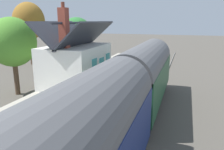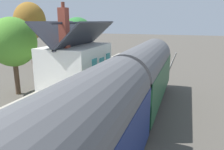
{
  "view_description": "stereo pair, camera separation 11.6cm",
  "coord_description": "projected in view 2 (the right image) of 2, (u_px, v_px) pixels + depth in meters",
  "views": [
    {
      "loc": [
        -16.32,
        -3.52,
        5.84
      ],
      "look_at": [
        -1.48,
        1.5,
        1.94
      ],
      "focal_mm": 35.26,
      "sensor_mm": 36.0,
      "label": 1
    },
    {
      "loc": [
        -16.28,
        -3.62,
        5.84
      ],
      "look_at": [
        -1.48,
        1.5,
        1.94
      ],
      "focal_mm": 35.26,
      "sensor_mm": 36.0,
      "label": 2
    }
  ],
  "objects": [
    {
      "name": "platform_edge_coping",
      "position": [
        122.0,
        83.0,
        17.64
      ],
      "size": [
        32.0,
        0.36,
        0.02
      ],
      "primitive_type": "cube",
      "color": "beige",
      "rests_on": "platform"
    },
    {
      "name": "train",
      "position": [
        125.0,
        97.0,
        10.74
      ],
      "size": [
        19.42,
        2.73,
        4.32
      ],
      "color": "black",
      "rests_on": "ground"
    },
    {
      "name": "tree_far_left",
      "position": [
        13.0,
        42.0,
        16.98
      ],
      "size": [
        3.64,
        3.57,
        6.12
      ],
      "color": "#4C3828",
      "rests_on": "ground"
    },
    {
      "name": "planter_under_sign",
      "position": [
        124.0,
        56.0,
        29.3
      ],
      "size": [
        1.09,
        0.32,
        0.61
      ],
      "color": "#9E5138",
      "rests_on": "platform"
    },
    {
      "name": "ground_plane",
      "position": [
        136.0,
        96.0,
        17.49
      ],
      "size": [
        160.0,
        160.0,
        0.0
      ],
      "primitive_type": "plane",
      "color": "#4C473F"
    },
    {
      "name": "bench_platform_end",
      "position": [
        127.0,
        59.0,
        25.69
      ],
      "size": [
        1.41,
        0.47,
        0.88
      ],
      "color": "#26727F",
      "rests_on": "platform"
    },
    {
      "name": "rail_near",
      "position": [
        156.0,
        97.0,
        16.96
      ],
      "size": [
        52.0,
        0.08,
        0.14
      ],
      "primitive_type": "cube",
      "color": "gray",
      "rests_on": "ground"
    },
    {
      "name": "tree_mid_background",
      "position": [
        30.0,
        21.0,
        28.88
      ],
      "size": [
        4.06,
        4.14,
        8.18
      ],
      "color": "#4C3828",
      "rests_on": "ground"
    },
    {
      "name": "tree_distant",
      "position": [
        77.0,
        31.0,
        28.04
      ],
      "size": [
        3.7,
        3.69,
        6.25
      ],
      "color": "#4C3828",
      "rests_on": "ground"
    },
    {
      "name": "planter_corner_building",
      "position": [
        89.0,
        65.0,
        22.32
      ],
      "size": [
        0.59,
        0.59,
        0.9
      ],
      "color": "gray",
      "rests_on": "platform"
    },
    {
      "name": "planter_by_door",
      "position": [
        73.0,
        106.0,
        11.8
      ],
      "size": [
        0.63,
        0.63,
        0.83
      ],
      "color": "#9E5138",
      "rests_on": "platform"
    },
    {
      "name": "platform",
      "position": [
        93.0,
        86.0,
        18.55
      ],
      "size": [
        32.0,
        5.4,
        0.94
      ],
      "primitive_type": "cube",
      "color": "#A39B8C",
      "rests_on": "ground"
    },
    {
      "name": "bench_mid_platform",
      "position": [
        43.0,
        110.0,
        11.22
      ],
      "size": [
        1.41,
        0.47,
        0.88
      ],
      "color": "#26727F",
      "rests_on": "platform"
    },
    {
      "name": "planter_edge_far",
      "position": [
        113.0,
        68.0,
        21.68
      ],
      "size": [
        0.39,
        0.39,
        0.66
      ],
      "color": "black",
      "rests_on": "platform"
    },
    {
      "name": "rail_far",
      "position": [
        138.0,
        95.0,
        17.42
      ],
      "size": [
        52.0,
        0.08,
        0.14
      ],
      "primitive_type": "cube",
      "color": "gray",
      "rests_on": "ground"
    },
    {
      "name": "planter_bench_right",
      "position": [
        55.0,
        103.0,
        12.61
      ],
      "size": [
        1.0,
        0.32,
        0.6
      ],
      "color": "gray",
      "rests_on": "platform"
    },
    {
      "name": "station_building",
      "position": [
        77.0,
        63.0,
        17.14
      ],
      "size": [
        6.17,
        3.99,
        6.09
      ],
      "color": "white",
      "rests_on": "platform"
    },
    {
      "name": "bench_by_lamp",
      "position": [
        122.0,
        63.0,
        23.68
      ],
      "size": [
        1.41,
        0.48,
        0.88
      ],
      "color": "#26727F",
      "rests_on": "platform"
    },
    {
      "name": "planter_bench_left",
      "position": [
        104.0,
        59.0,
        25.82
      ],
      "size": [
        0.6,
        0.6,
        0.85
      ],
      "color": "teal",
      "rests_on": "platform"
    },
    {
      "name": "bench_near_building",
      "position": [
        20.0,
        128.0,
        9.26
      ],
      "size": [
        1.41,
        0.47,
        0.88
      ],
      "color": "#26727F",
      "rests_on": "platform"
    }
  ]
}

